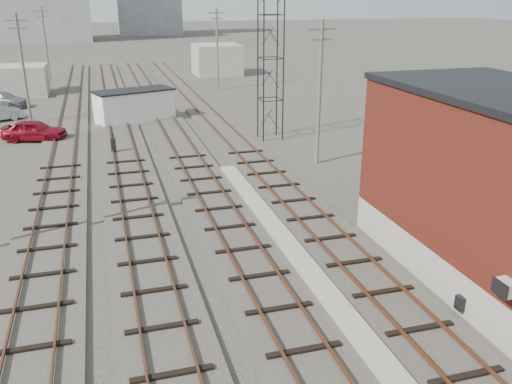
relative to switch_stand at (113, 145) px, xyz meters
name	(u,v)px	position (x,y,z in m)	size (l,w,h in m)	color
ground	(159,89)	(6.14, 26.28, -0.64)	(320.00, 320.00, 0.00)	#282621
track_right	(220,128)	(8.64, 5.28, -0.53)	(3.20, 90.00, 0.39)	#332D28
track_mid_right	(171,131)	(4.64, 5.28, -0.53)	(3.20, 90.00, 0.39)	#332D28
track_mid_left	(120,134)	(0.64, 5.28, -0.53)	(3.20, 90.00, 0.39)	#332D28
track_left	(66,138)	(-3.36, 5.28, -0.53)	(3.20, 90.00, 0.39)	#332D28
platform_curb	(310,274)	(6.64, -19.72, -0.51)	(0.90, 28.00, 0.26)	gray
brick_building	(510,189)	(13.64, -21.72, 2.99)	(6.54, 12.20, 7.22)	gray
lattice_tower	(271,37)	(11.64, 1.28, 6.86)	(1.60, 1.60, 15.00)	black
utility_pole_left_b	(23,67)	(-6.36, 11.28, 4.16)	(1.80, 0.24, 9.00)	#595147
utility_pole_left_c	(45,42)	(-6.36, 36.28, 4.16)	(1.80, 0.24, 9.00)	#595147
utility_pole_right_a	(320,89)	(12.64, -5.72, 4.16)	(1.80, 0.24, 9.00)	#595147
utility_pole_right_b	(217,47)	(12.64, 24.28, 4.16)	(1.80, 0.24, 9.00)	#595147
shed_left	(8,81)	(-9.86, 26.28, 0.96)	(8.00, 5.00, 3.20)	gray
shed_right	(217,60)	(15.14, 36.28, 1.36)	(6.00, 6.00, 4.00)	gray
switch_stand	(113,145)	(0.00, 0.00, 0.00)	(0.34, 0.34, 1.36)	black
site_trailer	(134,106)	(2.20, 9.87, 0.76)	(7.14, 4.78, 2.77)	white
car_red	(34,130)	(-5.53, 5.47, 0.15)	(1.87, 4.64, 1.58)	maroon
car_grey	(3,100)	(-9.64, 19.90, 0.10)	(2.07, 5.10, 1.48)	slate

